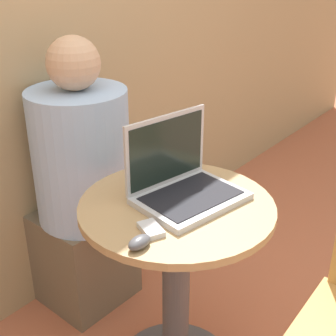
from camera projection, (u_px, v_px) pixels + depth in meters
name	position (u px, v px, depth m)	size (l,w,h in m)	color
round_table	(176.00, 272.00, 1.56)	(0.61, 0.61, 0.72)	#4C4C51
laptop	(182.00, 182.00, 1.46)	(0.36, 0.29, 0.25)	#B7B7BC
cell_phone	(151.00, 229.00, 1.30)	(0.08, 0.10, 0.02)	silver
computer_mouse	(139.00, 242.00, 1.23)	(0.07, 0.04, 0.03)	#4C4C51
person_seated	(75.00, 201.00, 1.96)	(0.38, 0.59, 1.16)	brown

